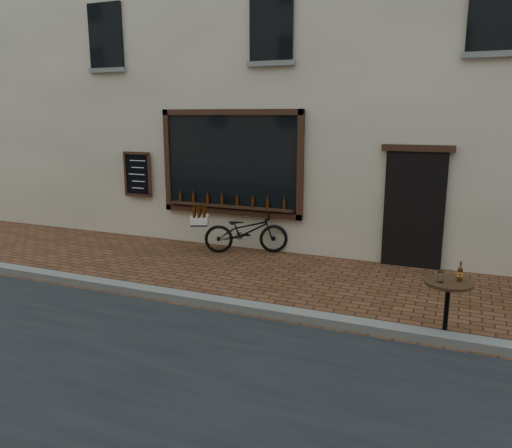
% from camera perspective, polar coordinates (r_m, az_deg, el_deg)
% --- Properties ---
extents(ground, '(90.00, 90.00, 0.00)m').
position_cam_1_polar(ground, '(7.33, -0.93, -10.56)').
color(ground, '#4C2C18').
rests_on(ground, ground).
extents(kerb, '(90.00, 0.25, 0.12)m').
position_cam_1_polar(kerb, '(7.48, -0.31, -9.58)').
color(kerb, slate).
rests_on(kerb, ground).
extents(shop_building, '(28.00, 6.20, 10.00)m').
position_cam_1_polar(shop_building, '(13.14, 11.29, 21.55)').
color(shop_building, beige).
rests_on(shop_building, ground).
extents(cargo_bicycle, '(2.07, 1.34, 0.99)m').
position_cam_1_polar(cargo_bicycle, '(10.49, -1.33, -0.77)').
color(cargo_bicycle, black).
rests_on(cargo_bicycle, ground).
extents(bistro_table, '(0.61, 0.61, 1.04)m').
position_cam_1_polar(bistro_table, '(6.93, 21.06, -7.89)').
color(bistro_table, black).
rests_on(bistro_table, ground).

